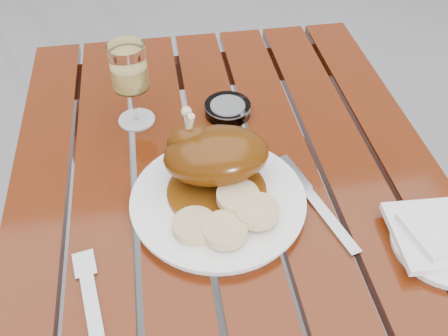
% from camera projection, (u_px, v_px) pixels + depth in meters
% --- Properties ---
extents(table, '(0.80, 1.20, 0.75)m').
position_uv_depth(table, '(233.00, 315.00, 1.13)').
color(table, '#62230B').
rests_on(table, ground).
extents(dinner_plate, '(0.34, 0.34, 0.02)m').
position_uv_depth(dinner_plate, '(218.00, 201.00, 0.87)').
color(dinner_plate, white).
rests_on(dinner_plate, table).
extents(roast_duck, '(0.19, 0.19, 0.13)m').
position_uv_depth(roast_duck, '(213.00, 155.00, 0.86)').
color(roast_duck, '#5E2F0A').
rests_on(roast_duck, dinner_plate).
extents(bread_dumplings, '(0.18, 0.13, 0.03)m').
position_uv_depth(bread_dumplings, '(229.00, 216.00, 0.81)').
color(bread_dumplings, '#D8BA83').
rests_on(bread_dumplings, dinner_plate).
extents(wine_glass, '(0.10, 0.10, 0.18)m').
position_uv_depth(wine_glass, '(131.00, 85.00, 0.98)').
color(wine_glass, '#F4D56F').
rests_on(wine_glass, table).
extents(side_plate, '(0.21, 0.21, 0.01)m').
position_uv_depth(side_plate, '(445.00, 243.00, 0.81)').
color(side_plate, white).
rests_on(side_plate, table).
extents(napkin, '(0.16, 0.15, 0.01)m').
position_uv_depth(napkin, '(439.00, 234.00, 0.80)').
color(napkin, white).
rests_on(napkin, side_plate).
extents(ashtray, '(0.12, 0.12, 0.02)m').
position_uv_depth(ashtray, '(228.00, 109.00, 1.05)').
color(ashtray, '#B2B7BC').
rests_on(ashtray, table).
extents(fork, '(0.05, 0.17, 0.01)m').
position_uv_depth(fork, '(92.00, 306.00, 0.73)').
color(fork, gray).
rests_on(fork, table).
extents(knife, '(0.08, 0.21, 0.01)m').
position_uv_depth(knife, '(321.00, 209.00, 0.86)').
color(knife, gray).
rests_on(knife, table).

